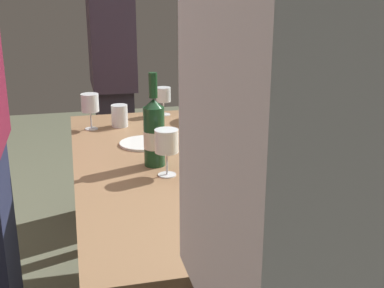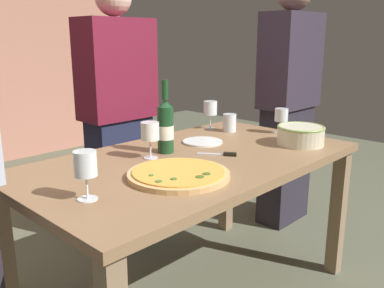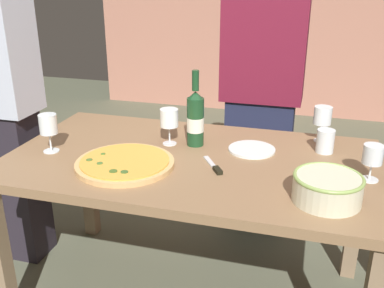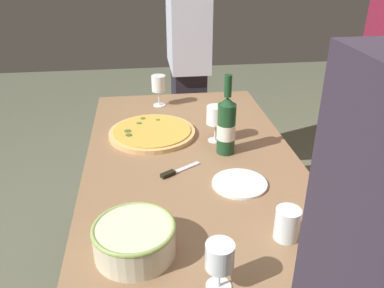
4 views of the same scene
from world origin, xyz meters
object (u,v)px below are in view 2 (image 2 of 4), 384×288
object	(u,v)px
cup_amber	(230,123)
wine_bottle	(165,126)
person_host	(118,115)
pizza_knife	(222,154)
wine_glass_far_left	(85,165)
wine_glass_far_right	(210,109)
pizza	(179,174)
wine_glass_by_bottle	(150,133)
dining_table	(192,176)
serving_bowl	(301,134)
person_guest_right	(288,104)
wine_glass_near_pizza	(281,116)
side_plate	(202,142)

from	to	relation	value
cup_amber	wine_bottle	bearing A→B (deg)	-172.95
cup_amber	person_host	bearing A→B (deg)	121.15
pizza_knife	cup_amber	bearing A→B (deg)	35.22
wine_glass_far_left	wine_glass_far_right	size ratio (longest dim) A/B	1.02
pizza	wine_glass_by_bottle	distance (m)	0.32
pizza_knife	dining_table	bearing A→B (deg)	145.54
wine_glass_by_bottle	serving_bowl	bearing A→B (deg)	-27.63
wine_bottle	person_guest_right	xyz separation A→B (m)	(1.18, 0.05, -0.03)
wine_glass_near_pizza	pizza_knife	world-z (taller)	wine_glass_near_pizza
wine_glass_far_right	wine_glass_far_left	bearing A→B (deg)	-158.25
wine_glass_far_left	side_plate	distance (m)	0.91
serving_bowl	pizza_knife	xyz separation A→B (m)	(-0.44, 0.16, -0.05)
wine_glass_near_pizza	wine_glass_far_left	xyz separation A→B (m)	(-1.34, -0.08, 0.02)
person_guest_right	cup_amber	bearing A→B (deg)	-11.98
side_plate	pizza_knife	distance (m)	0.26
serving_bowl	person_guest_right	size ratio (longest dim) A/B	0.15
serving_bowl	person_guest_right	distance (m)	0.74
dining_table	wine_bottle	bearing A→B (deg)	100.06
wine_glass_far_right	person_host	size ratio (longest dim) A/B	0.10
side_plate	pizza_knife	size ratio (longest dim) A/B	1.23
wine_glass_near_pizza	wine_bottle	bearing A→B (deg)	166.93
wine_bottle	wine_glass_by_bottle	bearing A→B (deg)	-168.46
pizza	person_guest_right	xyz separation A→B (m)	(1.40, 0.36, 0.09)
pizza_knife	person_host	bearing A→B (deg)	85.67
dining_table	wine_glass_far_left	world-z (taller)	wine_glass_far_left
dining_table	wine_glass_by_bottle	size ratio (longest dim) A/B	9.47
person_guest_right	person_host	bearing A→B (deg)	-42.46
person_host	pizza_knife	bearing A→B (deg)	8.58
wine_glass_by_bottle	pizza_knife	distance (m)	0.36
dining_table	wine_glass_near_pizza	distance (m)	0.75
serving_bowl	cup_amber	world-z (taller)	cup_amber
pizza	cup_amber	bearing A→B (deg)	25.71
wine_glass_by_bottle	pizza_knife	bearing A→B (deg)	-38.32
person_guest_right	wine_glass_near_pizza	bearing A→B (deg)	17.05
wine_bottle	cup_amber	xyz separation A→B (m)	(0.58, 0.07, -0.08)
serving_bowl	wine_glass_far_right	xyz separation A→B (m)	(-0.03, 0.60, 0.07)
wine_bottle	pizza	bearing A→B (deg)	-124.88
person_host	wine_glass_by_bottle	bearing A→B (deg)	-12.67
wine_glass_far_left	person_guest_right	distance (m)	1.81
serving_bowl	wine_glass_near_pizza	distance (m)	0.28
pizza	wine_bottle	xyz separation A→B (m)	(0.22, 0.31, 0.12)
side_plate	person_host	size ratio (longest dim) A/B	0.13
pizza	serving_bowl	world-z (taller)	serving_bowl
dining_table	side_plate	size ratio (longest dim) A/B	7.62
wine_glass_far_right	pizza	bearing A→B (deg)	-146.24
wine_bottle	wine_glass_by_bottle	world-z (taller)	wine_bottle
wine_glass_far_right	person_guest_right	distance (m)	0.65
cup_amber	person_guest_right	distance (m)	0.61
wine_bottle	person_guest_right	size ratio (longest dim) A/B	0.21
wine_glass_by_bottle	wine_glass_far_right	world-z (taller)	same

